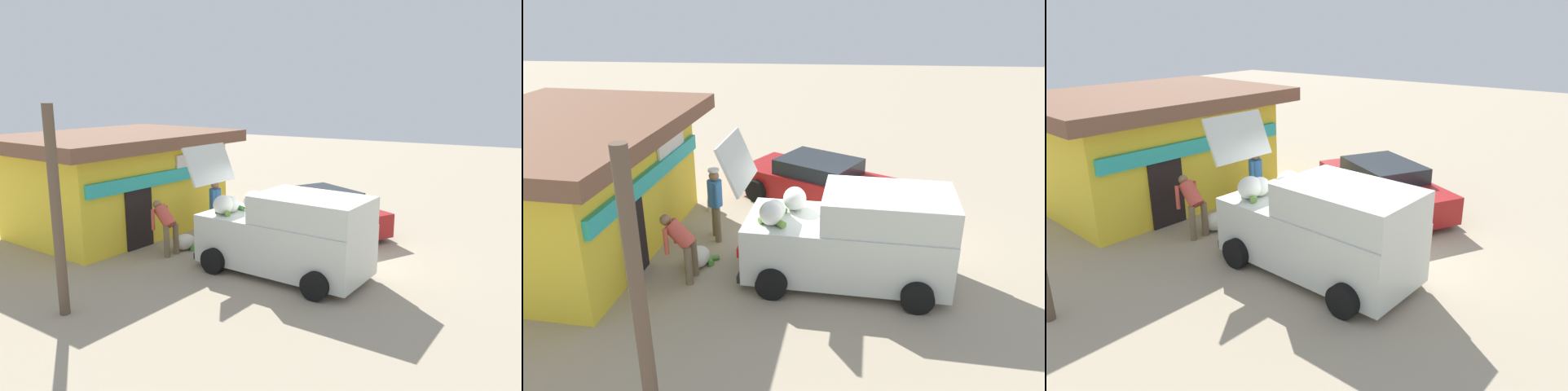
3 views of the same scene
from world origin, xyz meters
TOP-DOWN VIEW (x-y plane):
  - ground_plane at (0.00, 0.00)m, footprint 60.00×60.00m
  - storefront_bar at (-0.38, 5.87)m, footprint 7.00×5.44m
  - delivery_van at (-1.37, -0.42)m, footprint 2.35×4.55m
  - parked_sedan at (2.63, 0.35)m, footprint 3.65×4.58m
  - vendor_standing at (0.21, 2.71)m, footprint 0.53×0.44m
  - customer_bending at (-1.62, 3.01)m, footprint 0.57×0.72m
  - unloaded_banana_pile at (-1.06, 2.85)m, footprint 0.80×0.72m
  - paint_bucket at (1.78, 3.16)m, footprint 0.28×0.28m
  - utility_pole at (-5.40, 2.39)m, footprint 0.20×0.20m

SIDE VIEW (x-z plane):
  - ground_plane at x=0.00m, z-range 0.00..0.00m
  - paint_bucket at x=1.78m, z-range 0.00..0.33m
  - unloaded_banana_pile at x=-1.06m, z-range -0.02..0.41m
  - parked_sedan at x=2.63m, z-range -0.03..1.23m
  - customer_bending at x=-1.62m, z-range 0.15..1.58m
  - delivery_van at x=-1.37m, z-range -0.47..2.43m
  - vendor_standing at x=0.21m, z-range 0.14..1.89m
  - storefront_bar at x=-0.38m, z-range 0.07..3.06m
  - utility_pole at x=-5.40m, z-range 0.00..4.04m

